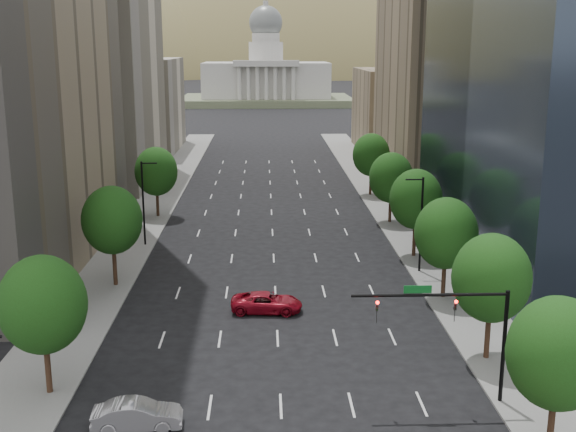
{
  "coord_description": "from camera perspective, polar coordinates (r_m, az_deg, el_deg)",
  "views": [
    {
      "loc": [
        -0.86,
        -8.34,
        20.69
      ],
      "look_at": [
        0.91,
        44.57,
        8.0
      ],
      "focal_mm": 44.75,
      "sensor_mm": 36.0,
      "label": 1
    }
  ],
  "objects": [
    {
      "name": "tree_left_2",
      "position": [
        88.62,
        -10.43,
        3.5
      ],
      "size": [
        5.2,
        5.2,
        8.68
      ],
      "color": "#382316",
      "rests_on": "ground"
    },
    {
      "name": "tree_left_0",
      "position": [
        44.98,
        -18.91,
        -6.68
      ],
      "size": [
        5.2,
        5.2,
        8.75
      ],
      "color": "#382316",
      "rests_on": "ground"
    },
    {
      "name": "car_red_far",
      "position": [
        57.25,
        -1.7,
        -6.87
      ],
      "size": [
        5.8,
        3.0,
        1.56
      ],
      "primitive_type": "imported",
      "rotation": [
        0.0,
        0.0,
        1.5
      ],
      "color": "maroon",
      "rests_on": "ground"
    },
    {
      "name": "sidewalk_right",
      "position": [
        73.23,
        11.09,
        -3.13
      ],
      "size": [
        6.0,
        200.0,
        0.15
      ],
      "primitive_type": "cube",
      "color": "slate",
      "rests_on": "ground"
    },
    {
      "name": "tree_right_5",
      "position": [
        100.57,
        6.63,
        4.85
      ],
      "size": [
        5.2,
        5.2,
        8.75
      ],
      "color": "#382316",
      "rests_on": "ground"
    },
    {
      "name": "car_silver",
      "position": [
        41.82,
        -11.89,
        -15.21
      ],
      "size": [
        5.04,
        2.05,
        1.63
      ],
      "primitive_type": "imported",
      "rotation": [
        0.0,
        0.0,
        1.64
      ],
      "color": "#A7A7AC",
      "rests_on": "ground"
    },
    {
      "name": "tree_right_2",
      "position": [
        60.19,
        12.45,
        -1.36
      ],
      "size": [
        5.2,
        5.2,
        8.61
      ],
      "color": "#382316",
      "rests_on": "ground"
    },
    {
      "name": "filler_left",
      "position": [
        146.81,
        -11.5,
        8.65
      ],
      "size": [
        14.0,
        26.0,
        18.0
      ],
      "primitive_type": "cube",
      "color": "beige",
      "rests_on": "ground"
    },
    {
      "name": "filler_right",
      "position": [
        144.25,
        8.51,
        8.29
      ],
      "size": [
        14.0,
        26.0,
        16.0
      ],
      "primitive_type": "cube",
      "color": "#8C7759",
      "rests_on": "ground"
    },
    {
      "name": "parking_tan_right",
      "position": [
        111.53,
        11.69,
        10.28
      ],
      "size": [
        14.0,
        30.0,
        30.0
      ],
      "primitive_type": "cube",
      "color": "#8C7759",
      "rests_on": "ground"
    },
    {
      "name": "sidewalk_left",
      "position": [
        72.87,
        -13.45,
        -3.33
      ],
      "size": [
        6.0,
        200.0,
        0.15
      ],
      "primitive_type": "cube",
      "color": "slate",
      "rests_on": "ground"
    },
    {
      "name": "traffic_signal",
      "position": [
        42.9,
        13.76,
        -8.13
      ],
      "size": [
        9.12,
        0.4,
        7.38
      ],
      "color": "black",
      "rests_on": "ground"
    },
    {
      "name": "tree_right_1",
      "position": [
        49.09,
        15.86,
        -4.77
      ],
      "size": [
        5.2,
        5.2,
        8.75
      ],
      "color": "#382316",
      "rests_on": "ground"
    },
    {
      "name": "tree_left_1",
      "position": [
        63.49,
        -13.81,
        -0.33
      ],
      "size": [
        5.2,
        5.2,
        8.97
      ],
      "color": "#382316",
      "rests_on": "ground"
    },
    {
      "name": "tree_right_4",
      "position": [
        85.04,
        8.19,
        3.03
      ],
      "size": [
        5.2,
        5.2,
        8.46
      ],
      "color": "#382316",
      "rests_on": "ground"
    },
    {
      "name": "streetlight_rn",
      "position": [
        66.84,
        10.49,
        -0.46
      ],
      "size": [
        1.7,
        0.2,
        9.0
      ],
      "color": "black",
      "rests_on": "ground"
    },
    {
      "name": "capitol",
      "position": [
        258.33,
        -1.75,
        10.79
      ],
      "size": [
        60.0,
        40.0,
        35.2
      ],
      "color": "#596647",
      "rests_on": "ground"
    },
    {
      "name": "streetlight_ln",
      "position": [
        76.08,
        -11.39,
        1.19
      ],
      "size": [
        1.7,
        0.2,
        9.0
      ],
      "color": "black",
      "rests_on": "ground"
    },
    {
      "name": "tree_right_3",
      "position": [
        71.49,
        10.13,
        1.32
      ],
      "size": [
        5.2,
        5.2,
        8.89
      ],
      "color": "#382316",
      "rests_on": "ground"
    },
    {
      "name": "tree_right_0",
      "position": [
        39.58,
        20.65,
        -10.18
      ],
      "size": [
        5.2,
        5.2,
        8.39
      ],
      "color": "#382316",
      "rests_on": "ground"
    },
    {
      "name": "midrise_cream_left",
      "position": [
        113.97,
        -14.43,
        11.46
      ],
      "size": [
        14.0,
        30.0,
        35.0
      ],
      "primitive_type": "cube",
      "color": "beige",
      "rests_on": "ground"
    },
    {
      "name": "foothills",
      "position": [
        611.57,
        1.44,
        7.99
      ],
      "size": [
        720.0,
        413.0,
        263.0
      ],
      "color": "brown",
      "rests_on": "ground"
    }
  ]
}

